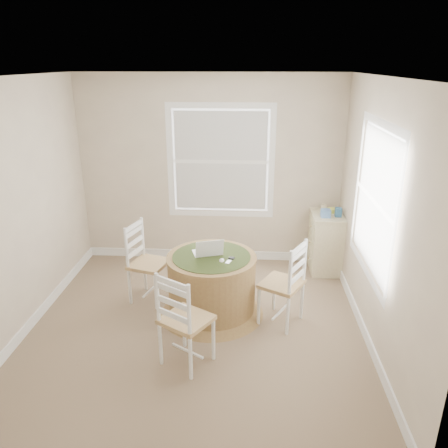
{
  "coord_description": "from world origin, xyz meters",
  "views": [
    {
      "loc": [
        0.55,
        -4.04,
        2.73
      ],
      "look_at": [
        0.28,
        0.45,
        1.04
      ],
      "focal_mm": 35.0,
      "sensor_mm": 36.0,
      "label": 1
    }
  ],
  "objects_px": {
    "chair_near": "(186,319)",
    "chair_left": "(149,263)",
    "round_table": "(212,282)",
    "laptop": "(208,252)",
    "chair_right": "(282,283)",
    "corner_chest": "(326,242)"
  },
  "relations": [
    {
      "from": "chair_left",
      "to": "chair_right",
      "type": "relative_size",
      "value": 1.0
    },
    {
      "from": "round_table",
      "to": "chair_left",
      "type": "height_order",
      "value": "chair_left"
    },
    {
      "from": "chair_left",
      "to": "chair_right",
      "type": "height_order",
      "value": "same"
    },
    {
      "from": "corner_chest",
      "to": "chair_near",
      "type": "bearing_deg",
      "value": -127.96
    },
    {
      "from": "chair_left",
      "to": "round_table",
      "type": "bearing_deg",
      "value": -92.64
    },
    {
      "from": "round_table",
      "to": "corner_chest",
      "type": "xyz_separation_m",
      "value": [
        1.47,
        1.22,
        0.02
      ]
    },
    {
      "from": "chair_left",
      "to": "chair_near",
      "type": "xyz_separation_m",
      "value": [
        0.61,
        -1.15,
        0.0
      ]
    },
    {
      "from": "chair_near",
      "to": "corner_chest",
      "type": "bearing_deg",
      "value": -95.99
    },
    {
      "from": "laptop",
      "to": "corner_chest",
      "type": "distance_m",
      "value": 1.94
    },
    {
      "from": "chair_near",
      "to": "laptop",
      "type": "height_order",
      "value": "chair_near"
    },
    {
      "from": "round_table",
      "to": "corner_chest",
      "type": "bearing_deg",
      "value": 57.33
    },
    {
      "from": "laptop",
      "to": "corner_chest",
      "type": "xyz_separation_m",
      "value": [
        1.51,
        1.16,
        -0.33
      ]
    },
    {
      "from": "round_table",
      "to": "chair_near",
      "type": "height_order",
      "value": "chair_near"
    },
    {
      "from": "round_table",
      "to": "chair_near",
      "type": "bearing_deg",
      "value": -82.43
    },
    {
      "from": "chair_near",
      "to": "chair_left",
      "type": "bearing_deg",
      "value": -30.38
    },
    {
      "from": "round_table",
      "to": "laptop",
      "type": "bearing_deg",
      "value": 146.54
    },
    {
      "from": "chair_near",
      "to": "chair_right",
      "type": "height_order",
      "value": "same"
    },
    {
      "from": "round_table",
      "to": "corner_chest",
      "type": "height_order",
      "value": "corner_chest"
    },
    {
      "from": "chair_right",
      "to": "laptop",
      "type": "xyz_separation_m",
      "value": [
        -0.82,
        0.19,
        0.27
      ]
    },
    {
      "from": "chair_left",
      "to": "laptop",
      "type": "xyz_separation_m",
      "value": [
        0.72,
        -0.21,
        0.27
      ]
    },
    {
      "from": "round_table",
      "to": "chair_near",
      "type": "distance_m",
      "value": 0.91
    },
    {
      "from": "round_table",
      "to": "chair_near",
      "type": "relative_size",
      "value": 1.24
    }
  ]
}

